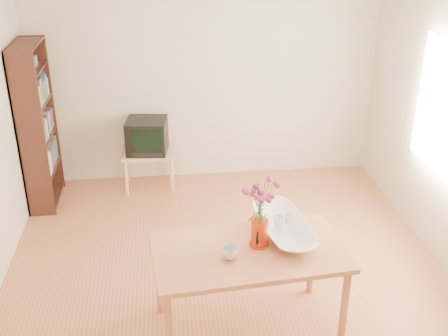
{
  "coord_description": "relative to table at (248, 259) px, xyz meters",
  "views": [
    {
      "loc": [
        -0.48,
        -4.04,
        3.09
      ],
      "look_at": [
        0.0,
        0.3,
        1.0
      ],
      "focal_mm": 45.0,
      "sensor_mm": 36.0,
      "label": 1
    }
  ],
  "objects": [
    {
      "name": "room",
      "position": [
        -0.05,
        0.6,
        0.63
      ],
      "size": [
        4.5,
        4.5,
        4.5
      ],
      "color": "#A85F3B",
      "rests_on": "ground"
    },
    {
      "name": "table",
      "position": [
        0.0,
        0.0,
        0.0
      ],
      "size": [
        1.49,
        0.94,
        0.75
      ],
      "rotation": [
        0.0,
        0.0,
        0.1
      ],
      "color": "#BE6741",
      "rests_on": "ground"
    },
    {
      "name": "tv_stand",
      "position": [
        -0.78,
        2.56,
        -0.28
      ],
      "size": [
        0.6,
        0.45,
        0.46
      ],
      "color": "tan",
      "rests_on": "ground"
    },
    {
      "name": "bookshelf",
      "position": [
        -1.93,
        2.34,
        0.17
      ],
      "size": [
        0.28,
        0.7,
        1.8
      ],
      "color": "black",
      "rests_on": "ground"
    },
    {
      "name": "pitcher",
      "position": [
        0.09,
        0.05,
        0.18
      ],
      "size": [
        0.14,
        0.22,
        0.22
      ],
      "rotation": [
        0.0,
        0.0,
        -0.32
      ],
      "color": "red",
      "rests_on": "table"
    },
    {
      "name": "flowers",
      "position": [
        0.09,
        0.05,
        0.46
      ],
      "size": [
        0.25,
        0.25,
        0.35
      ],
      "primitive_type": null,
      "color": "#BF2D77",
      "rests_on": "pitcher"
    },
    {
      "name": "mug",
      "position": [
        -0.15,
        -0.1,
        0.13
      ],
      "size": [
        0.14,
        0.14,
        0.09
      ],
      "primitive_type": "imported",
      "rotation": [
        0.0,
        0.0,
        3.34
      ],
      "color": "white",
      "rests_on": "table"
    },
    {
      "name": "bowl",
      "position": [
        0.31,
        0.23,
        0.34
      ],
      "size": [
        0.61,
        0.61,
        0.51
      ],
      "primitive_type": "imported",
      "rotation": [
        0.0,
        0.0,
        0.13
      ],
      "color": "white",
      "rests_on": "table"
    },
    {
      "name": "teacup_a",
      "position": [
        0.27,
        0.23,
        0.29
      ],
      "size": [
        0.11,
        0.11,
        0.07
      ],
      "primitive_type": "imported",
      "rotation": [
        0.0,
        0.0,
        0.93
      ],
      "color": "white",
      "rests_on": "bowl"
    },
    {
      "name": "teacup_b",
      "position": [
        0.35,
        0.25,
        0.29
      ],
      "size": [
        0.09,
        0.09,
        0.07
      ],
      "primitive_type": "imported",
      "rotation": [
        0.0,
        0.0,
        2.04
      ],
      "color": "white",
      "rests_on": "bowl"
    },
    {
      "name": "television",
      "position": [
        -0.78,
        2.58,
        -0.01
      ],
      "size": [
        0.49,
        0.47,
        0.39
      ],
      "rotation": [
        0.0,
        0.0,
        -0.13
      ],
      "color": "black",
      "rests_on": "tv_stand"
    }
  ]
}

